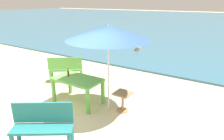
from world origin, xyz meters
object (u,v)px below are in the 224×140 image
object	(u,v)px
bench_teal_center	(43,123)
beer_bottle_amber	(68,73)
swimmer_person	(138,48)
bench_green_left	(66,68)
picnic_table_green	(77,82)
side_table_wood	(123,99)
patio_umbrella	(108,32)

from	to	relation	value
bench_teal_center	beer_bottle_amber	bearing A→B (deg)	119.67
beer_bottle_amber	swimmer_person	bearing A→B (deg)	98.11
beer_bottle_amber	bench_teal_center	world-z (taller)	beer_bottle_amber
swimmer_person	bench_green_left	bearing A→B (deg)	-91.68
picnic_table_green	side_table_wood	bearing A→B (deg)	11.92
picnic_table_green	bench_green_left	size ratio (longest dim) A/B	1.20
beer_bottle_amber	side_table_wood	size ratio (longest dim) A/B	0.49
beer_bottle_amber	swimmer_person	distance (m)	6.77
bench_green_left	bench_teal_center	bearing A→B (deg)	-52.53
bench_teal_center	swimmer_person	distance (m)	8.72
side_table_wood	swimmer_person	xyz separation A→B (m)	(-2.63, 6.39, -0.11)
patio_umbrella	swimmer_person	bearing A→B (deg)	109.20
picnic_table_green	patio_umbrella	xyz separation A→B (m)	(0.99, 0.12, 1.47)
patio_umbrella	bench_teal_center	distance (m)	2.51
beer_bottle_amber	patio_umbrella	bearing A→B (deg)	4.90
picnic_table_green	side_table_wood	size ratio (longest dim) A/B	2.59
side_table_wood	swimmer_person	size ratio (longest dim) A/B	1.32
side_table_wood	patio_umbrella	bearing A→B (deg)	-154.57
picnic_table_green	beer_bottle_amber	xyz separation A→B (m)	(-0.34, 0.00, 0.20)
side_table_wood	bench_teal_center	bearing A→B (deg)	-107.04
patio_umbrella	bench_green_left	bearing A→B (deg)	160.31
beer_bottle_amber	side_table_wood	world-z (taller)	beer_bottle_amber
picnic_table_green	bench_green_left	distance (m)	1.77
side_table_wood	bench_green_left	xyz separation A→B (m)	(-2.79, 0.71, 0.19)
patio_umbrella	beer_bottle_amber	bearing A→B (deg)	-175.10
patio_umbrella	bench_green_left	size ratio (longest dim) A/B	1.97
side_table_wood	bench_green_left	distance (m)	2.89
beer_bottle_amber	bench_green_left	xyz separation A→B (m)	(-1.12, 0.99, -0.31)
beer_bottle_amber	bench_green_left	bearing A→B (deg)	138.43
beer_bottle_amber	bench_teal_center	size ratio (longest dim) A/B	0.22
side_table_wood	beer_bottle_amber	bearing A→B (deg)	-170.60
picnic_table_green	beer_bottle_amber	world-z (taller)	beer_bottle_amber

